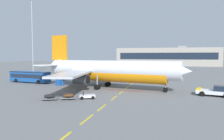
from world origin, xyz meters
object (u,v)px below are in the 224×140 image
Objects in this scene: airliner_foreground at (108,71)px; uld_cargo_container at (60,82)px; pushback_tug at (216,91)px; apron_light_mast_near at (32,28)px; apron_shuttle_bus at (30,76)px; baggage_train at (69,96)px.

uld_cargo_container is at bearing 171.76° from airliner_foreground.
airliner_foreground is 17.64× the size of uld_cargo_container.
pushback_tug reaches higher than uld_cargo_container.
airliner_foreground is 5.34× the size of pushback_tug.
pushback_tug is at bearing -29.18° from apron_light_mast_near.
apron_light_mast_near is at bearing 123.52° from apron_shuttle_bus.
apron_shuttle_bus is 1.46× the size of baggage_train.
baggage_train is at bearing -49.47° from apron_light_mast_near.
airliner_foreground is 4.12× the size of baggage_train.
apron_light_mast_near reaches higher than airliner_foreground.
apron_light_mast_near is at bearing 143.03° from airliner_foreground.
uld_cargo_container is (-12.95, 1.87, -3.15)m from airliner_foreground.
apron_light_mast_near is at bearing 130.53° from baggage_train.
apron_shuttle_bus reaches higher than baggage_train.
uld_cargo_container is at bearing -46.06° from apron_light_mast_near.
baggage_train is at bearing -103.45° from airliner_foreground.
apron_light_mast_near is at bearing 133.94° from uld_cargo_container.
airliner_foreground reaches higher than apron_shuttle_bus.
uld_cargo_container is (-34.01, 5.77, -0.10)m from pushback_tug.
apron_light_mast_near reaches higher than baggage_train.
uld_cargo_container is 43.51m from apron_light_mast_near.
apron_light_mast_near is (-37.38, 43.72, 17.93)m from baggage_train.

